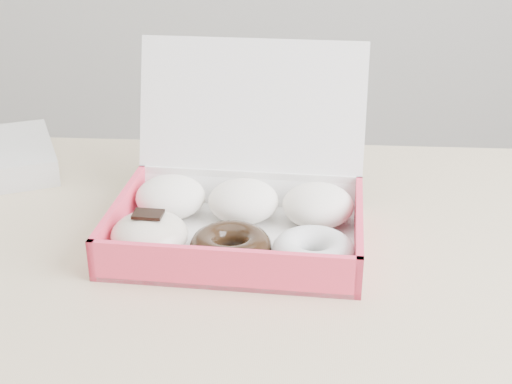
{
  "coord_description": "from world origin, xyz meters",
  "views": [
    {
      "loc": [
        0.23,
        -0.75,
        1.19
      ],
      "look_at": [
        0.17,
        0.03,
        0.83
      ],
      "focal_mm": 50.0,
      "sensor_mm": 36.0,
      "label": 1
    }
  ],
  "objects": [
    {
      "name": "table",
      "position": [
        0.0,
        0.0,
        0.67
      ],
      "size": [
        1.2,
        0.8,
        0.75
      ],
      "color": "tan",
      "rests_on": "ground"
    },
    {
      "name": "donut_box",
      "position": [
        0.15,
        0.06,
        0.79
      ],
      "size": [
        0.33,
        0.3,
        0.22
      ],
      "rotation": [
        0.0,
        0.0,
        -0.06
      ],
      "color": "white",
      "rests_on": "table"
    }
  ]
}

